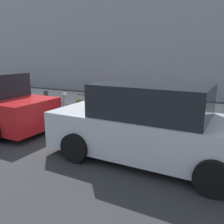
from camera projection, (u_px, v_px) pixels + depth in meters
ground_plane at (79, 123)px, 8.24m from camera, size 40.00×40.00×0.00m
sidewalk_curb at (113, 107)px, 10.38m from camera, size 18.00×5.00×0.14m
suitcase_olive_0 at (185, 117)px, 7.17m from camera, size 0.37×0.27×0.85m
suitcase_red_1 at (168, 117)px, 7.38m from camera, size 0.50×0.24×0.81m
suitcase_teal_2 at (151, 112)px, 7.62m from camera, size 0.44×0.27×0.77m
suitcase_silver_3 at (136, 112)px, 7.87m from camera, size 0.48×0.21×0.88m
suitcase_black_4 at (122, 111)px, 8.16m from camera, size 0.42×0.25×0.85m
suitcase_maroon_5 at (107, 109)px, 8.23m from camera, size 0.43×0.24×0.69m
suitcase_navy_6 at (96, 106)px, 8.48m from camera, size 0.39×0.24×0.81m
suitcase_olive_7 at (83, 108)px, 8.71m from camera, size 0.49×0.19×0.75m
fire_hydrant at (65, 102)px, 9.10m from camera, size 0.39×0.21×0.76m
bollard_post at (47, 101)px, 9.32m from camera, size 0.17×0.17×0.78m
parked_car_silver_0 at (151, 125)px, 5.22m from camera, size 4.51×2.07×1.69m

